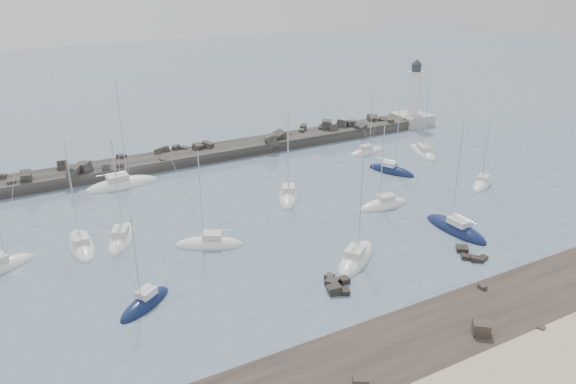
% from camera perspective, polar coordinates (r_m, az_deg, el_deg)
% --- Properties ---
extents(ground, '(400.00, 400.00, 0.00)m').
position_cam_1_polar(ground, '(70.07, 3.31, -5.44)').
color(ground, slate).
rests_on(ground, ground).
extents(rock_shelf, '(140.00, 12.00, 1.92)m').
position_cam_1_polar(rock_shelf, '(55.64, 15.82, -14.54)').
color(rock_shelf, '#2C231E').
rests_on(rock_shelf, ground).
extents(rock_cluster_near, '(3.49, 4.41, 1.51)m').
position_cam_1_polar(rock_cluster_near, '(61.67, 4.84, -9.42)').
color(rock_cluster_near, black).
rests_on(rock_cluster_near, ground).
extents(rock_cluster_far, '(3.09, 4.54, 1.28)m').
position_cam_1_polar(rock_cluster_far, '(71.00, 17.89, -6.19)').
color(rock_cluster_far, black).
rests_on(rock_cluster_far, ground).
extents(breakwater, '(115.00, 7.34, 4.92)m').
position_cam_1_polar(breakwater, '(99.23, -12.27, 2.85)').
color(breakwater, '#2B2926').
rests_on(breakwater, ground).
extents(lighthouse, '(7.00, 7.00, 14.60)m').
position_cam_1_polar(lighthouse, '(124.42, 12.56, 8.12)').
color(lighthouse, '#A5A6A1').
rests_on(lighthouse, ground).
extents(sailboat_0, '(7.85, 5.15, 12.20)m').
position_cam_1_polar(sailboat_0, '(72.68, -27.07, -6.86)').
color(sailboat_0, white).
rests_on(sailboat_0, ground).
extents(sailboat_1, '(3.15, 9.35, 14.60)m').
position_cam_1_polar(sailboat_1, '(74.14, -20.25, -5.14)').
color(sailboat_1, white).
rests_on(sailboat_1, ground).
extents(sailboat_2, '(7.09, 5.86, 11.55)m').
position_cam_1_polar(sailboat_2, '(60.39, -14.30, -10.97)').
color(sailboat_2, '#101B43').
rests_on(sailboat_2, ground).
extents(sailboat_3, '(6.28, 9.09, 14.02)m').
position_cam_1_polar(sailboat_3, '(74.25, -16.52, -4.58)').
color(sailboat_3, white).
rests_on(sailboat_3, ground).
extents(sailboat_4, '(11.52, 4.03, 17.84)m').
position_cam_1_polar(sailboat_4, '(91.78, -16.53, 0.68)').
color(sailboat_4, white).
rests_on(sailboat_4, ground).
extents(sailboat_5, '(8.69, 6.21, 13.46)m').
position_cam_1_polar(sailboat_5, '(70.54, -8.00, -5.29)').
color(sailboat_5, white).
rests_on(sailboat_5, ground).
extents(sailboat_6, '(6.96, 8.95, 14.10)m').
position_cam_1_polar(sailboat_6, '(83.48, 0.03, -0.52)').
color(sailboat_6, white).
rests_on(sailboat_6, ground).
extents(sailboat_7, '(9.32, 8.02, 14.94)m').
position_cam_1_polar(sailboat_7, '(67.15, 6.92, -6.76)').
color(sailboat_7, white).
rests_on(sailboat_7, ground).
extents(sailboat_8, '(5.60, 8.71, 13.30)m').
position_cam_1_polar(sailboat_8, '(95.50, 10.43, 2.11)').
color(sailboat_8, '#101B43').
rests_on(sailboat_8, ground).
extents(sailboat_9, '(8.29, 2.87, 13.13)m').
position_cam_1_polar(sailboat_9, '(81.80, 9.64, -1.36)').
color(sailboat_9, white).
rests_on(sailboat_9, ground).
extents(sailboat_10, '(5.21, 8.90, 13.52)m').
position_cam_1_polar(sailboat_10, '(105.48, 13.63, 3.80)').
color(sailboat_10, white).
rests_on(sailboat_10, ground).
extents(sailboat_11, '(7.58, 5.68, 11.75)m').
position_cam_1_polar(sailboat_11, '(93.64, 19.13, 0.77)').
color(sailboat_11, white).
rests_on(sailboat_11, ground).
extents(sailboat_12, '(3.41, 7.37, 11.43)m').
position_cam_1_polar(sailboat_12, '(107.08, 13.33, 4.10)').
color(sailboat_12, white).
rests_on(sailboat_12, ground).
extents(sailboat_13, '(8.15, 3.27, 12.63)m').
position_cam_1_polar(sailboat_13, '(104.33, 8.01, 4.01)').
color(sailboat_13, white).
rests_on(sailboat_13, ground).
extents(sailboat_14, '(3.47, 10.12, 15.83)m').
position_cam_1_polar(sailboat_14, '(76.79, 16.66, -3.67)').
color(sailboat_14, '#101B43').
rests_on(sailboat_14, ground).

